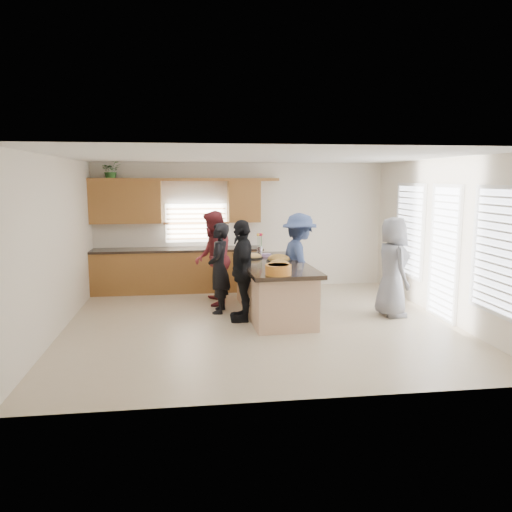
{
  "coord_description": "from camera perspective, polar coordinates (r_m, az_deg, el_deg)",
  "views": [
    {
      "loc": [
        -1.17,
        -8.15,
        2.45
      ],
      "look_at": [
        -0.05,
        0.13,
        1.15
      ],
      "focal_mm": 35.0,
      "sensor_mm": 36.0,
      "label": 1
    }
  ],
  "objects": [
    {
      "name": "woman_right_front",
      "position": [
        9.21,
        15.32,
        -1.22
      ],
      "size": [
        0.59,
        0.88,
        1.78
      ],
      "primitive_type": "imported",
      "rotation": [
        0.0,
        0.0,
        1.59
      ],
      "color": "slate",
      "rests_on": "ground"
    },
    {
      "name": "room_shell",
      "position": [
        8.25,
        0.46,
        5.03
      ],
      "size": [
        6.52,
        6.02,
        2.81
      ],
      "color": "silver",
      "rests_on": "ground"
    },
    {
      "name": "platter_mid",
      "position": [
        9.21,
        2.62,
        -0.37
      ],
      "size": [
        0.46,
        0.46,
        0.19
      ],
      "color": "black",
      "rests_on": "island"
    },
    {
      "name": "platter_front",
      "position": [
        8.66,
        2.64,
        -0.95
      ],
      "size": [
        0.39,
        0.39,
        0.16
      ],
      "color": "black",
      "rests_on": "island"
    },
    {
      "name": "right_wall_glazing",
      "position": [
        9.21,
        20.84,
        1.35
      ],
      "size": [
        0.06,
        4.0,
        2.25
      ],
      "color": "white",
      "rests_on": "ground"
    },
    {
      "name": "woman_right_back",
      "position": [
        9.47,
        4.97,
        -0.57
      ],
      "size": [
        0.83,
        1.25,
        1.81
      ],
      "primitive_type": "imported",
      "rotation": [
        0.0,
        0.0,
        1.71
      ],
      "color": "#354675",
      "rests_on": "ground"
    },
    {
      "name": "platter_back",
      "position": [
        9.48,
        -0.23,
        -0.1
      ],
      "size": [
        0.33,
        0.33,
        0.13
      ],
      "color": "black",
      "rests_on": "island"
    },
    {
      "name": "flower_vase",
      "position": [
        10.11,
        0.43,
        1.54
      ],
      "size": [
        0.14,
        0.14,
        0.41
      ],
      "color": "silver",
      "rests_on": "island"
    },
    {
      "name": "clear_cup",
      "position": [
        8.3,
        5.02,
        -1.23
      ],
      "size": [
        0.09,
        0.09,
        0.11
      ],
      "primitive_type": "cylinder",
      "color": "white",
      "rests_on": "island"
    },
    {
      "name": "floor",
      "position": [
        8.59,
        0.44,
        -7.73
      ],
      "size": [
        6.5,
        6.5,
        0.0
      ],
      "primitive_type": "plane",
      "color": "#C6B193",
      "rests_on": "ground"
    },
    {
      "name": "woman_left_front",
      "position": [
        8.61,
        -1.59,
        -1.67
      ],
      "size": [
        0.47,
        1.05,
        1.76
      ],
      "primitive_type": "imported",
      "rotation": [
        0.0,
        0.0,
        -1.61
      ],
      "color": "black",
      "rests_on": "ground"
    },
    {
      "name": "woman_left_back",
      "position": [
        9.15,
        -4.24,
        -1.39
      ],
      "size": [
        0.49,
        0.66,
        1.66
      ],
      "primitive_type": "imported",
      "rotation": [
        0.0,
        0.0,
        -1.74
      ],
      "color": "black",
      "rests_on": "ground"
    },
    {
      "name": "salad_bowl",
      "position": [
        7.85,
        2.56,
        -1.51
      ],
      "size": [
        0.41,
        0.41,
        0.16
      ],
      "color": "orange",
      "rests_on": "island"
    },
    {
      "name": "potted_plant",
      "position": [
        11.09,
        -16.21,
        9.35
      ],
      "size": [
        0.46,
        0.43,
        0.43
      ],
      "primitive_type": "imported",
      "rotation": [
        0.0,
        0.0,
        0.26
      ],
      "color": "#336C2B",
      "rests_on": "back_cabinetry"
    },
    {
      "name": "island",
      "position": [
        9.1,
        2.01,
        -3.85
      ],
      "size": [
        1.26,
        2.74,
        0.95
      ],
      "rotation": [
        0.0,
        0.0,
        0.04
      ],
      "color": "tan",
      "rests_on": "ground"
    },
    {
      "name": "woman_left_mid",
      "position": [
        9.72,
        -4.93,
        -0.25
      ],
      "size": [
        0.7,
        0.9,
        1.84
      ],
      "primitive_type": "imported",
      "rotation": [
        0.0,
        0.0,
        -1.58
      ],
      "color": "maroon",
      "rests_on": "ground"
    },
    {
      "name": "back_cabinetry",
      "position": [
        10.99,
        -9.18,
        0.68
      ],
      "size": [
        4.08,
        0.66,
        2.46
      ],
      "color": "olive",
      "rests_on": "ground"
    },
    {
      "name": "plate_stack",
      "position": [
        9.71,
        1.19,
        0.11
      ],
      "size": [
        0.2,
        0.2,
        0.05
      ],
      "primitive_type": "cylinder",
      "color": "#B990D2",
      "rests_on": "island"
    }
  ]
}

